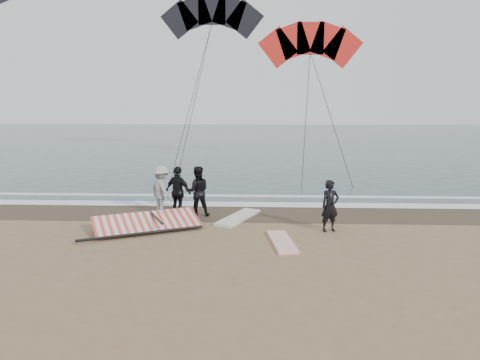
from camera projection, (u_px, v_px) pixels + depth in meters
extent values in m
plane|color=#8C704C|center=(242.00, 251.00, 13.92)|extent=(120.00, 120.00, 0.00)
cube|color=#233838|center=(254.00, 142.00, 46.36)|extent=(120.00, 54.00, 0.02)
cube|color=#4C3D2B|center=(246.00, 213.00, 18.35)|extent=(120.00, 2.80, 0.01)
cube|color=white|center=(247.00, 204.00, 19.72)|extent=(120.00, 0.90, 0.01)
cube|color=white|center=(248.00, 196.00, 21.39)|extent=(120.00, 0.45, 0.01)
imported|color=black|center=(330.00, 206.00, 15.79)|extent=(0.75, 0.63, 1.77)
cube|color=white|center=(282.00, 242.00, 14.65)|extent=(0.93, 2.27, 0.09)
cube|color=beige|center=(238.00, 217.00, 17.51)|extent=(1.68, 2.62, 0.11)
imported|color=black|center=(197.00, 191.00, 17.79)|extent=(1.07, 0.90, 1.93)
imported|color=black|center=(178.00, 192.00, 17.62)|extent=(1.23, 0.96, 1.94)
imported|color=#A5A4A0|center=(162.00, 190.00, 17.94)|extent=(1.36, 1.41, 1.93)
cube|color=black|center=(146.00, 224.00, 16.68)|extent=(2.47, 1.59, 0.09)
cube|color=red|center=(147.00, 221.00, 16.03)|extent=(3.83, 2.80, 0.38)
cylinder|color=black|center=(142.00, 233.00, 15.30)|extent=(3.79, 1.88, 0.09)
cylinder|color=black|center=(156.00, 217.00, 16.00)|extent=(0.84, 1.65, 0.08)
cylinder|color=#262626|center=(306.00, 111.00, 26.46)|extent=(0.04, 0.04, 10.79)
cylinder|color=#262626|center=(329.00, 111.00, 26.49)|extent=(0.04, 0.04, 10.73)
cylinder|color=#262626|center=(194.00, 90.00, 29.25)|extent=(0.04, 0.04, 13.79)
cylinder|color=#262626|center=(197.00, 90.00, 29.26)|extent=(0.04, 0.04, 13.73)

